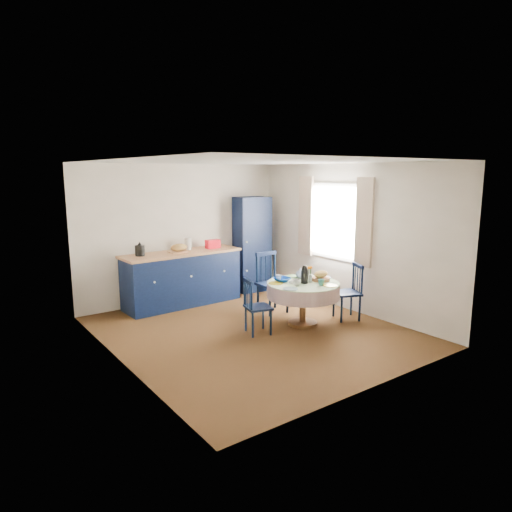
{
  "coord_description": "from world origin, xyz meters",
  "views": [
    {
      "loc": [
        -3.8,
        -5.3,
        2.35
      ],
      "look_at": [
        0.2,
        0.2,
        1.1
      ],
      "focal_mm": 32.0,
      "sensor_mm": 36.0,
      "label": 1
    }
  ],
  "objects_px": {
    "mug_c": "(305,274)",
    "mug_d": "(279,278)",
    "cobalt_bowl": "(282,280)",
    "chair_far": "(271,282)",
    "pantry_cabinet": "(252,244)",
    "dining_table": "(304,290)",
    "chair_right": "(349,291)",
    "mug_b": "(321,282)",
    "kitchen_counter": "(182,278)",
    "chair_left": "(256,306)",
    "mug_a": "(297,283)"
  },
  "relations": [
    {
      "from": "mug_c",
      "to": "mug_d",
      "type": "bearing_deg",
      "value": 170.33
    },
    {
      "from": "cobalt_bowl",
      "to": "chair_far",
      "type": "bearing_deg",
      "value": 67.23
    },
    {
      "from": "mug_c",
      "to": "cobalt_bowl",
      "type": "xyz_separation_m",
      "value": [
        -0.49,
        -0.01,
        -0.01
      ]
    },
    {
      "from": "pantry_cabinet",
      "to": "mug_d",
      "type": "bearing_deg",
      "value": -107.61
    },
    {
      "from": "dining_table",
      "to": "chair_right",
      "type": "relative_size",
      "value": 1.28
    },
    {
      "from": "chair_far",
      "to": "chair_right",
      "type": "height_order",
      "value": "chair_far"
    },
    {
      "from": "pantry_cabinet",
      "to": "mug_b",
      "type": "relative_size",
      "value": 18.82
    },
    {
      "from": "kitchen_counter",
      "to": "dining_table",
      "type": "bearing_deg",
      "value": -66.58
    },
    {
      "from": "kitchen_counter",
      "to": "mug_d",
      "type": "height_order",
      "value": "kitchen_counter"
    },
    {
      "from": "kitchen_counter",
      "to": "pantry_cabinet",
      "type": "relative_size",
      "value": 1.16
    },
    {
      "from": "chair_left",
      "to": "chair_far",
      "type": "height_order",
      "value": "chair_far"
    },
    {
      "from": "chair_left",
      "to": "mug_a",
      "type": "height_order",
      "value": "chair_left"
    },
    {
      "from": "mug_c",
      "to": "mug_d",
      "type": "relative_size",
      "value": 1.22
    },
    {
      "from": "cobalt_bowl",
      "to": "pantry_cabinet",
      "type": "bearing_deg",
      "value": 67.23
    },
    {
      "from": "pantry_cabinet",
      "to": "mug_b",
      "type": "height_order",
      "value": "pantry_cabinet"
    },
    {
      "from": "chair_left",
      "to": "chair_right",
      "type": "xyz_separation_m",
      "value": [
        1.63,
        -0.33,
        0.04
      ]
    },
    {
      "from": "mug_a",
      "to": "dining_table",
      "type": "bearing_deg",
      "value": 20.92
    },
    {
      "from": "mug_c",
      "to": "mug_a",
      "type": "bearing_deg",
      "value": -144.34
    },
    {
      "from": "mug_a",
      "to": "cobalt_bowl",
      "type": "relative_size",
      "value": 0.45
    },
    {
      "from": "kitchen_counter",
      "to": "chair_right",
      "type": "distance_m",
      "value": 2.94
    },
    {
      "from": "kitchen_counter",
      "to": "chair_far",
      "type": "height_order",
      "value": "kitchen_counter"
    },
    {
      "from": "dining_table",
      "to": "mug_c",
      "type": "distance_m",
      "value": 0.4
    },
    {
      "from": "chair_right",
      "to": "mug_a",
      "type": "distance_m",
      "value": 1.05
    },
    {
      "from": "mug_c",
      "to": "pantry_cabinet",
      "type": "bearing_deg",
      "value": 80.35
    },
    {
      "from": "kitchen_counter",
      "to": "mug_d",
      "type": "distance_m",
      "value": 1.95
    },
    {
      "from": "cobalt_bowl",
      "to": "dining_table",
      "type": "bearing_deg",
      "value": -46.86
    },
    {
      "from": "mug_c",
      "to": "chair_far",
      "type": "bearing_deg",
      "value": 112.82
    },
    {
      "from": "chair_left",
      "to": "chair_far",
      "type": "distance_m",
      "value": 1.12
    },
    {
      "from": "kitchen_counter",
      "to": "chair_far",
      "type": "xyz_separation_m",
      "value": [
        1.03,
        -1.27,
        0.02
      ]
    },
    {
      "from": "chair_right",
      "to": "mug_c",
      "type": "relative_size",
      "value": 7.61
    },
    {
      "from": "kitchen_counter",
      "to": "chair_left",
      "type": "xyz_separation_m",
      "value": [
        0.18,
        -2.0,
        -0.07
      ]
    },
    {
      "from": "chair_right",
      "to": "pantry_cabinet",
      "type": "bearing_deg",
      "value": -151.51
    },
    {
      "from": "mug_b",
      "to": "cobalt_bowl",
      "type": "height_order",
      "value": "mug_b"
    },
    {
      "from": "mug_d",
      "to": "chair_left",
      "type": "bearing_deg",
      "value": -159.42
    },
    {
      "from": "kitchen_counter",
      "to": "mug_c",
      "type": "distance_m",
      "value": 2.25
    },
    {
      "from": "kitchen_counter",
      "to": "mug_b",
      "type": "relative_size",
      "value": 21.85
    },
    {
      "from": "pantry_cabinet",
      "to": "mug_a",
      "type": "bearing_deg",
      "value": -103.44
    },
    {
      "from": "chair_left",
      "to": "mug_b",
      "type": "bearing_deg",
      "value": -98.32
    },
    {
      "from": "dining_table",
      "to": "mug_b",
      "type": "distance_m",
      "value": 0.34
    },
    {
      "from": "mug_c",
      "to": "chair_right",
      "type": "bearing_deg",
      "value": -41.39
    },
    {
      "from": "dining_table",
      "to": "cobalt_bowl",
      "type": "bearing_deg",
      "value": 133.14
    },
    {
      "from": "dining_table",
      "to": "mug_b",
      "type": "relative_size",
      "value": 11.59
    },
    {
      "from": "mug_b",
      "to": "chair_far",
      "type": "bearing_deg",
      "value": 93.88
    },
    {
      "from": "pantry_cabinet",
      "to": "dining_table",
      "type": "relative_size",
      "value": 1.62
    },
    {
      "from": "pantry_cabinet",
      "to": "mug_d",
      "type": "relative_size",
      "value": 19.25
    },
    {
      "from": "mug_c",
      "to": "cobalt_bowl",
      "type": "relative_size",
      "value": 0.46
    },
    {
      "from": "mug_b",
      "to": "dining_table",
      "type": "bearing_deg",
      "value": 107.49
    },
    {
      "from": "dining_table",
      "to": "mug_d",
      "type": "relative_size",
      "value": 11.86
    },
    {
      "from": "chair_left",
      "to": "mug_c",
      "type": "height_order",
      "value": "chair_left"
    },
    {
      "from": "kitchen_counter",
      "to": "pantry_cabinet",
      "type": "distance_m",
      "value": 1.66
    }
  ]
}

